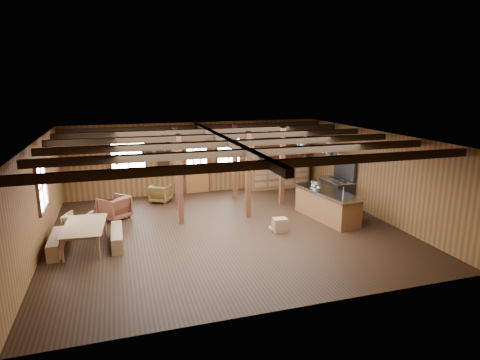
# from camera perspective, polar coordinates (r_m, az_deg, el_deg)

# --- Properties ---
(room) EXTENTS (10.04, 9.04, 2.84)m
(room) POSITION_cam_1_polar(r_m,az_deg,el_deg) (11.64, -1.94, -0.68)
(room) COLOR black
(room) RESTS_ON ground
(ceiling_joists) EXTENTS (9.80, 8.82, 0.18)m
(ceiling_joists) POSITION_cam_1_polar(r_m,az_deg,el_deg) (11.56, -2.22, 5.69)
(ceiling_joists) COLOR black
(ceiling_joists) RESTS_ON ceiling
(timber_posts) EXTENTS (3.95, 2.35, 2.80)m
(timber_posts) POSITION_cam_1_polar(r_m,az_deg,el_deg) (13.73, -2.13, 1.53)
(timber_posts) COLOR #412012
(timber_posts) RESTS_ON floor
(back_door) EXTENTS (1.02, 0.08, 2.15)m
(back_door) POSITION_cam_1_polar(r_m,az_deg,el_deg) (15.98, -6.12, 1.29)
(back_door) COLOR brown
(back_door) RESTS_ON floor
(window_back_left) EXTENTS (1.32, 0.06, 1.32)m
(window_back_left) POSITION_cam_1_polar(r_m,az_deg,el_deg) (15.58, -15.63, 3.24)
(window_back_left) COLOR white
(window_back_left) RESTS_ON wall_back
(window_back_right) EXTENTS (1.02, 0.06, 1.32)m
(window_back_right) POSITION_cam_1_polar(r_m,az_deg,el_deg) (16.15, -1.65, 4.09)
(window_back_right) COLOR white
(window_back_right) RESTS_ON wall_back
(window_left) EXTENTS (0.14, 1.24, 1.32)m
(window_left) POSITION_cam_1_polar(r_m,az_deg,el_deg) (11.87, -26.42, -0.85)
(window_left) COLOR white
(window_left) RESTS_ON wall_back
(notice_boards) EXTENTS (1.08, 0.03, 0.90)m
(notice_boards) POSITION_cam_1_polar(r_m,az_deg,el_deg) (15.64, -11.60, 3.65)
(notice_boards) COLOR beige
(notice_boards) RESTS_ON wall_back
(back_counter) EXTENTS (2.55, 0.60, 2.45)m
(back_counter) POSITION_cam_1_polar(r_m,az_deg,el_deg) (16.78, 5.54, 0.92)
(back_counter) COLOR brown
(back_counter) RESTS_ON floor
(pendant_lamps) EXTENTS (1.86, 2.36, 0.66)m
(pendant_lamps) POSITION_cam_1_polar(r_m,az_deg,el_deg) (12.08, -13.62, 3.60)
(pendant_lamps) COLOR #2E2E30
(pendant_lamps) RESTS_ON ceiling
(pot_rack) EXTENTS (0.42, 3.00, 0.44)m
(pot_rack) POSITION_cam_1_polar(r_m,az_deg,el_deg) (12.95, 10.67, 4.58)
(pot_rack) COLOR #2E2E30
(pot_rack) RESTS_ON ceiling
(kitchen_island) EXTENTS (1.26, 2.61, 1.20)m
(kitchen_island) POSITION_cam_1_polar(r_m,az_deg,el_deg) (13.20, 12.26, -3.41)
(kitchen_island) COLOR brown
(kitchen_island) RESTS_ON floor
(step_stool) EXTENTS (0.46, 0.34, 0.41)m
(step_stool) POSITION_cam_1_polar(r_m,az_deg,el_deg) (11.95, 5.68, -6.38)
(step_stool) COLOR olive
(step_stool) RESTS_ON floor
(commercial_range) EXTENTS (0.78, 1.47, 1.81)m
(commercial_range) POSITION_cam_1_polar(r_m,az_deg,el_deg) (15.09, 13.70, -0.86)
(commercial_range) COLOR #2E2E30
(commercial_range) RESTS_ON floor
(dining_table) EXTENTS (1.15, 1.90, 0.65)m
(dining_table) POSITION_cam_1_polar(r_m,az_deg,el_deg) (11.46, -20.99, -7.50)
(dining_table) COLOR brown
(dining_table) RESTS_ON floor
(bench_wall) EXTENTS (0.29, 1.54, 0.42)m
(bench_wall) POSITION_cam_1_polar(r_m,az_deg,el_deg) (11.58, -24.67, -8.22)
(bench_wall) COLOR olive
(bench_wall) RESTS_ON floor
(bench_aisle) EXTENTS (0.29, 1.53, 0.42)m
(bench_aisle) POSITION_cam_1_polar(r_m,az_deg,el_deg) (11.46, -17.09, -7.78)
(bench_aisle) COLOR olive
(bench_aisle) RESTS_ON floor
(armchair_a) EXTENTS (1.15, 1.16, 0.76)m
(armchair_a) POSITION_cam_1_polar(r_m,az_deg,el_deg) (13.52, -17.46, -3.78)
(armchair_a) COLOR #5D2C1C
(armchair_a) RESTS_ON floor
(armchair_b) EXTENTS (0.95, 0.96, 0.64)m
(armchair_b) POSITION_cam_1_polar(r_m,az_deg,el_deg) (15.05, -11.25, -1.87)
(armchair_b) COLOR brown
(armchair_b) RESTS_ON floor
(armchair_c) EXTENTS (0.87, 0.88, 0.62)m
(armchair_c) POSITION_cam_1_polar(r_m,az_deg,el_deg) (12.64, -22.02, -5.68)
(armchair_c) COLOR olive
(armchair_c) RESTS_ON floor
(counter_pot) EXTENTS (0.32, 0.32, 0.19)m
(counter_pot) POSITION_cam_1_polar(r_m,az_deg,el_deg) (13.57, 10.72, -0.43)
(counter_pot) COLOR #BABBC1
(counter_pot) RESTS_ON kitchen_island
(bowl) EXTENTS (0.25, 0.25, 0.06)m
(bowl) POSITION_cam_1_polar(r_m,az_deg,el_deg) (13.17, 10.79, -1.16)
(bowl) COLOR silver
(bowl) RESTS_ON kitchen_island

